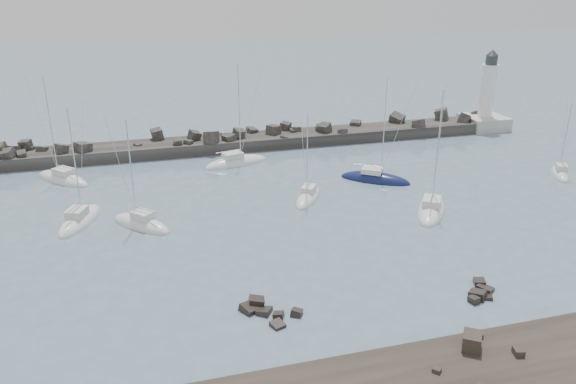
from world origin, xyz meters
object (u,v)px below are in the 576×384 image
(sailboat_6, at_px, (308,198))
(sailboat_10, at_px, (560,174))
(sailboat_5, at_px, (141,225))
(lighthouse, at_px, (485,112))
(sailboat_4, at_px, (236,163))
(sailboat_3, at_px, (80,221))
(sailboat_7, at_px, (431,210))
(sailboat_8, at_px, (375,180))
(sailboat_1, at_px, (63,180))

(sailboat_6, distance_m, sailboat_10, 36.24)
(sailboat_5, bearing_deg, lighthouse, 23.51)
(sailboat_4, bearing_deg, sailboat_10, -21.82)
(sailboat_3, height_order, sailboat_7, sailboat_7)
(sailboat_8, bearing_deg, sailboat_3, -174.48)
(sailboat_4, bearing_deg, sailboat_8, -35.54)
(sailboat_1, xyz_separation_m, sailboat_10, (66.03, -16.34, 0.01))
(lighthouse, xyz_separation_m, sailboat_10, (-4.43, -24.91, -2.94))
(sailboat_1, bearing_deg, sailboat_6, -27.14)
(sailboat_6, bearing_deg, sailboat_4, 110.81)
(sailboat_1, xyz_separation_m, sailboat_5, (9.66, -17.88, 0.01))
(sailboat_7, bearing_deg, sailboat_10, 15.66)
(sailboat_6, xyz_separation_m, sailboat_10, (36.22, -1.06, 0.01))
(sailboat_4, bearing_deg, sailboat_6, -69.19)
(sailboat_4, distance_m, sailboat_6, 16.96)
(lighthouse, relative_size, sailboat_4, 0.94)
(sailboat_6, height_order, sailboat_8, sailboat_8)
(sailboat_4, xyz_separation_m, sailboat_10, (42.25, -16.92, 0.00))
(sailboat_3, height_order, sailboat_10, sailboat_3)
(lighthouse, height_order, sailboat_6, lighthouse)
(sailboat_5, bearing_deg, sailboat_8, 11.87)
(sailboat_6, xyz_separation_m, sailboat_8, (10.73, 3.89, -0.00))
(lighthouse, relative_size, sailboat_8, 0.98)
(sailboat_6, bearing_deg, sailboat_1, 152.86)
(sailboat_1, bearing_deg, lighthouse, 6.93)
(sailboat_1, relative_size, sailboat_4, 0.96)
(sailboat_5, relative_size, sailboat_8, 0.88)
(sailboat_4, height_order, sailboat_6, sailboat_4)
(sailboat_3, distance_m, sailboat_4, 25.92)
(lighthouse, distance_m, sailboat_5, 66.37)
(sailboat_3, distance_m, sailboat_5, 7.18)
(sailboat_6, distance_m, sailboat_7, 14.84)
(sailboat_6, xyz_separation_m, sailboat_7, (12.72, -7.65, 0.01))
(sailboat_1, bearing_deg, sailboat_5, -61.62)
(sailboat_1, bearing_deg, sailboat_8, -15.69)
(lighthouse, height_order, sailboat_1, lighthouse)
(sailboat_10, bearing_deg, sailboat_8, 169.01)
(sailboat_5, bearing_deg, sailboat_3, 156.45)
(sailboat_4, bearing_deg, sailboat_3, -143.02)
(sailboat_7, bearing_deg, sailboat_5, 171.27)
(sailboat_4, relative_size, sailboat_6, 1.31)
(sailboat_6, height_order, sailboat_10, sailboat_6)
(sailboat_3, distance_m, sailboat_10, 62.96)
(lighthouse, height_order, sailboat_3, lighthouse)
(sailboat_1, xyz_separation_m, sailboat_8, (40.54, -11.39, -0.01))
(sailboat_7, bearing_deg, lighthouse, 48.43)
(sailboat_3, bearing_deg, lighthouse, 19.29)
(sailboat_3, xyz_separation_m, sailboat_8, (37.46, 3.62, -0.02))
(lighthouse, xyz_separation_m, sailboat_7, (-27.94, -31.50, -2.94))
(sailboat_5, xyz_separation_m, sailboat_8, (30.88, 6.49, -0.02))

